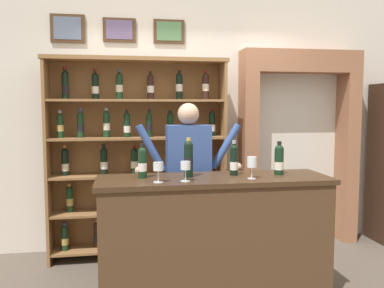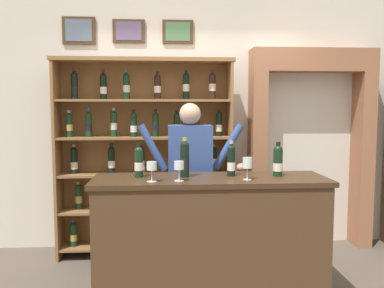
{
  "view_description": "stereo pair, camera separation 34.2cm",
  "coord_description": "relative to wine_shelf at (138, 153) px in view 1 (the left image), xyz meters",
  "views": [
    {
      "loc": [
        -0.69,
        -3.18,
        1.62
      ],
      "look_at": [
        -0.1,
        0.36,
        1.29
      ],
      "focal_mm": 37.89,
      "sensor_mm": 36.0,
      "label": 1
    },
    {
      "loc": [
        -0.35,
        -3.22,
        1.62
      ],
      "look_at": [
        -0.1,
        0.36,
        1.29
      ],
      "focal_mm": 37.89,
      "sensor_mm": 36.0,
      "label": 2
    }
  ],
  "objects": [
    {
      "name": "tasting_bottle_rosso",
      "position": [
        1.15,
        -1.11,
        0.05
      ],
      "size": [
        0.08,
        0.08,
        0.28
      ],
      "color": "black",
      "rests_on": "tasting_counter"
    },
    {
      "name": "shopkeeper",
      "position": [
        0.45,
        -0.61,
        -0.1
      ],
      "size": [
        1.02,
        0.22,
        1.65
      ],
      "color": "#2D3347",
      "rests_on": "ground"
    },
    {
      "name": "wine_glass_center",
      "position": [
        0.86,
        -1.26,
        0.05
      ],
      "size": [
        0.08,
        0.08,
        0.18
      ],
      "color": "silver",
      "rests_on": "tasting_counter"
    },
    {
      "name": "wine_shelf",
      "position": [
        0.0,
        0.0,
        0.0
      ],
      "size": [
        1.89,
        0.34,
        2.12
      ],
      "color": "olive",
      "rests_on": "ground"
    },
    {
      "name": "tasting_bottle_prosecco",
      "position": [
        0.76,
        -1.08,
        0.06
      ],
      "size": [
        0.07,
        0.07,
        0.29
      ],
      "color": "black",
      "rests_on": "tasting_counter"
    },
    {
      "name": "tasting_counter",
      "position": [
        0.58,
        -1.14,
        -0.6
      ],
      "size": [
        1.9,
        0.59,
        1.04
      ],
      "color": "#4C331E",
      "rests_on": "ground"
    },
    {
      "name": "archway_doorway",
      "position": [
        1.88,
        0.24,
        0.15
      ],
      "size": [
        1.4,
        0.45,
        2.26
      ],
      "color": "#9E6647",
      "rests_on": "ground"
    },
    {
      "name": "wine_glass_right",
      "position": [
        0.11,
        -1.3,
        0.04
      ],
      "size": [
        0.08,
        0.08,
        0.16
      ],
      "color": "silver",
      "rests_on": "tasting_counter"
    },
    {
      "name": "back_wall",
      "position": [
        0.56,
        0.37,
        0.65
      ],
      "size": [
        12.0,
        0.19,
        3.54
      ],
      "color": "silver",
      "rests_on": "ground"
    },
    {
      "name": "tasting_bottle_chianti",
      "position": [
        0.38,
        -1.1,
        0.08
      ],
      "size": [
        0.07,
        0.07,
        0.32
      ],
      "color": "black",
      "rests_on": "tasting_counter"
    },
    {
      "name": "tasting_bottle_vin_santo",
      "position": [
        0.0,
        -1.08,
        0.05
      ],
      "size": [
        0.07,
        0.07,
        0.28
      ],
      "color": "black",
      "rests_on": "tasting_counter"
    },
    {
      "name": "wine_glass_spare",
      "position": [
        0.32,
        -1.29,
        0.04
      ],
      "size": [
        0.08,
        0.08,
        0.16
      ],
      "color": "silver",
      "rests_on": "tasting_counter"
    }
  ]
}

